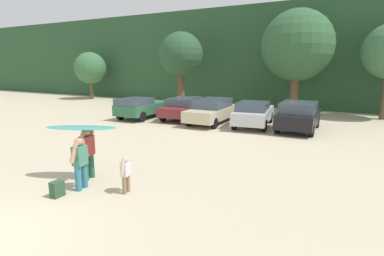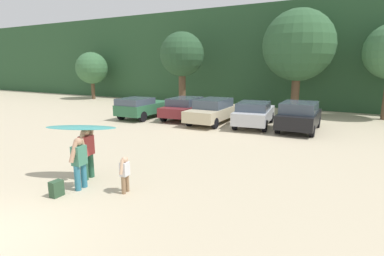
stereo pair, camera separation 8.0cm
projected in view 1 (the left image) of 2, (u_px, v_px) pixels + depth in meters
The scene contains 14 objects.
hillside_ridge at pixel (285, 58), 30.84m from camera, with size 108.00×12.00×8.68m, color #284C2D.
tree_ridge_back at pixel (90, 68), 32.41m from camera, with size 3.34×3.34×4.97m.
tree_far_right at pixel (181, 55), 25.62m from camera, with size 3.71×3.71×6.36m.
tree_right at pixel (297, 46), 21.86m from camera, with size 5.10×5.10×7.55m.
parked_car_forest_green at pixel (141, 107), 20.92m from camera, with size 2.05×4.16×1.46m.
parked_car_maroon at pixel (184, 107), 20.58m from camera, with size 2.23×4.34×1.45m.
parked_car_champagne at pixel (212, 110), 19.19m from camera, with size 1.96×4.79×1.53m.
parked_car_silver at pixel (254, 113), 18.11m from camera, with size 2.41×4.66×1.49m.
parked_car_black at pixel (298, 116), 16.90m from camera, with size 2.00×4.09×1.63m.
person_adult at pixel (87, 150), 9.65m from camera, with size 0.36×0.77×1.67m.
person_child at pixel (126, 173), 8.64m from camera, with size 0.23×0.48×1.07m.
person_companion at pixel (80, 161), 8.86m from camera, with size 0.33×0.74×1.55m.
surfboard_teal at pixel (81, 128), 9.50m from camera, with size 2.33×1.51×0.09m.
backpack_dropped at pixel (57, 189), 8.46m from camera, with size 0.24×0.34×0.45m.
Camera 1 is at (6.62, -2.85, 3.60)m, focal length 28.48 mm.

